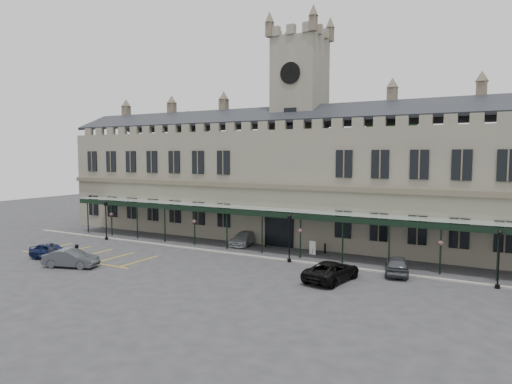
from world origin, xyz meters
The scene contains 22 objects.
ground centered at (0.00, 0.00, 0.00)m, with size 140.00×140.00×0.00m, color #2C2C2F.
station_building centered at (0.00, 15.91, 6.47)m, with size 60.00×10.36×17.30m.
clock_tower centered at (0.00, 16.00, 13.11)m, with size 5.60×5.60×24.80m.
canopy centered at (0.00, 7.46, 2.40)m, with size 50.00×4.10×4.30m.
kerb centered at (0.00, 5.50, 0.06)m, with size 60.00×0.40×0.12m, color gray.
parking_markings centered at (-14.00, -1.50, 0.00)m, with size 16.00×6.00×0.01m, color gold, non-canonical shape.
tree_behind_left centered at (-22.00, 25.00, 12.81)m, with size 6.00×6.00×16.00m.
tree_behind_mid centered at (8.00, 25.00, 12.81)m, with size 6.00×6.00×16.00m.
lamp_post_left centered at (-18.44, 4.91, 2.67)m, with size 0.43×0.43×4.50m.
lamp_post_mid centered at (3.82, 5.16, 2.61)m, with size 0.42×0.42×4.40m.
lamp_post_right centered at (20.08, 5.07, 2.56)m, with size 0.41×0.41×4.32m.
traffic_cone centered at (9.45, 1.27, 0.36)m, with size 0.47×0.47×0.74m.
sign_board centered at (4.44, 9.07, 0.63)m, with size 0.73×0.29×1.28m.
bollard_left centered at (-1.11, 10.07, 0.46)m, with size 0.16×0.16×0.92m, color black.
bollard_right centered at (5.33, 10.04, 0.49)m, with size 0.17×0.17×0.97m, color black.
car_left_a centered at (-15.48, -4.34, 0.75)m, with size 1.76×4.38×1.49m, color #0C1538.
car_left_b centered at (-11.50, -5.41, 0.75)m, with size 1.60×4.58×1.51m, color #3A3D42.
car_taxi centered at (-3.60, 10.00, 0.68)m, with size 1.91×4.69×1.36m, color #A3A6AB.
car_van centered at (9.11, 1.29, 0.75)m, with size 2.49×5.39×1.50m, color black.
car_right_a centered at (13.00, 5.55, 0.75)m, with size 1.77×4.41×1.50m, color #3A3D42.
person_a centered at (-13.70, -5.53, 0.96)m, with size 0.70×0.46×1.91m, color black.
person_b centered at (-12.30, -4.17, 0.83)m, with size 0.81×0.63×1.67m, color black.
Camera 1 is at (20.42, -30.88, 9.47)m, focal length 32.00 mm.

